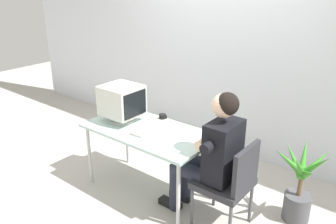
# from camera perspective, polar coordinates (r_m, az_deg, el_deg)

# --- Properties ---
(ground_plane) EXTENTS (12.00, 12.00, 0.00)m
(ground_plane) POSITION_cam_1_polar(r_m,az_deg,el_deg) (3.84, -3.06, -12.61)
(ground_plane) COLOR #B2ADA3
(wall_back) EXTENTS (8.00, 0.10, 3.00)m
(wall_back) POSITION_cam_1_polar(r_m,az_deg,el_deg) (4.23, 12.69, 12.15)
(wall_back) COLOR silver
(wall_back) RESTS_ON ground_plane
(desk) EXTENTS (1.32, 0.69, 0.71)m
(desk) POSITION_cam_1_polar(r_m,az_deg,el_deg) (3.51, -3.27, -3.68)
(desk) COLOR #B7B7BC
(desk) RESTS_ON ground_plane
(crt_monitor) EXTENTS (0.39, 0.36, 0.38)m
(crt_monitor) POSITION_cam_1_polar(r_m,az_deg,el_deg) (3.63, -7.57, 1.78)
(crt_monitor) COLOR silver
(crt_monitor) RESTS_ON desk
(keyboard) EXTENTS (0.17, 0.48, 0.03)m
(keyboard) POSITION_cam_1_polar(r_m,az_deg,el_deg) (3.51, -2.87, -2.45)
(keyboard) COLOR silver
(keyboard) RESTS_ON desk
(office_chair) EXTENTS (0.45, 0.45, 0.85)m
(office_chair) POSITION_cam_1_polar(r_m,az_deg,el_deg) (3.13, 10.08, -10.97)
(office_chair) COLOR #4C4C51
(office_chair) RESTS_ON ground_plane
(person_seated) EXTENTS (0.74, 0.56, 1.28)m
(person_seated) POSITION_cam_1_polar(r_m,az_deg,el_deg) (3.11, 7.09, -6.59)
(person_seated) COLOR black
(person_seated) RESTS_ON ground_plane
(potted_plant) EXTENTS (0.51, 0.50, 0.77)m
(potted_plant) POSITION_cam_1_polar(r_m,az_deg,el_deg) (3.46, 20.73, -11.30)
(potted_plant) COLOR #4C4C51
(potted_plant) RESTS_ON ground_plane
(desk_mug) EXTENTS (0.07, 0.08, 0.08)m
(desk_mug) POSITION_cam_1_polar(r_m,az_deg,el_deg) (3.66, -0.89, -0.93)
(desk_mug) COLOR black
(desk_mug) RESTS_ON desk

